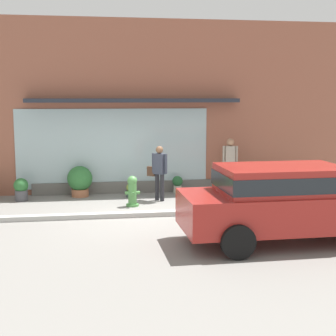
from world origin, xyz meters
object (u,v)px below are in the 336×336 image
Objects in this scene: potted_plant_window_center at (80,180)px; pedestrian_passerby at (230,161)px; potted_plant_by_entrance at (286,182)px; parked_car_red at (287,199)px; potted_plant_trailing_edge at (131,190)px; potted_plant_window_left at (258,179)px; fire_hydrant at (132,191)px; potted_plant_doorstep at (21,189)px; pedestrian_with_handbag at (159,169)px; potted_plant_corner_tall at (178,184)px.

pedestrian_passerby is at bearing -2.30° from potted_plant_window_center.
potted_plant_by_entrance is at bearing -2.06° from potted_plant_window_center.
potted_plant_window_center is (-4.61, 0.18, -0.51)m from pedestrian_passerby.
parked_car_red reaches higher than potted_plant_window_center.
potted_plant_window_left is at bearing -0.58° from potted_plant_trailing_edge.
potted_plant_doorstep is at bearing 159.27° from fire_hydrant.
pedestrian_with_handbag is 2.51m from potted_plant_window_center.
potted_plant_trailing_edge is at bearing 1.05° from potted_plant_doorstep.
pedestrian_with_handbag reaches higher than potted_plant_doorstep.
potted_plant_window_center is 6.45m from potted_plant_by_entrance.
fire_hydrant is 1.26m from potted_plant_trailing_edge.
fire_hydrant is 1.33× the size of potted_plant_by_entrance.
parked_car_red is 5.65m from potted_plant_by_entrance.
potted_plant_window_left is (4.00, 1.21, 0.02)m from fire_hydrant.
potted_plant_trailing_edge is at bearing -166.24° from pedestrian_passerby.
fire_hydrant is 4.18m from potted_plant_window_left.
potted_plant_by_entrance is (4.16, 0.71, -0.61)m from pedestrian_with_handbag.
parked_car_red is 7.89m from potted_plant_doorstep.
potted_plant_doorstep is at bearing -166.94° from pedestrian_passerby.
potted_plant_window_center is 5.48m from potted_plant_window_left.
potted_plant_by_entrance is (4.93, 0.09, 0.10)m from potted_plant_trailing_edge.
potted_plant_corner_tall is (0.71, 0.99, -0.62)m from pedestrian_with_handbag.
potted_plant_trailing_edge is at bearing -11.86° from potted_plant_window_center.
fire_hydrant is 4.86m from parked_car_red.
potted_plant_doorstep is at bearing -179.85° from potted_plant_window_left.
potted_plant_trailing_edge is (-3.10, -0.13, -0.79)m from pedestrian_passerby.
pedestrian_with_handbag is 0.93× the size of pedestrian_passerby.
potted_plant_trailing_edge is 0.46× the size of potted_plant_window_left.
potted_plant_corner_tall is at bearing 170.71° from potted_plant_window_left.
fire_hydrant is 0.49× the size of pedestrian_passerby.
potted_plant_window_center is 1.72m from potted_plant_doorstep.
potted_plant_window_center is at bearing 12.65° from potted_plant_doorstep.
potted_plant_corner_tall is at bearing 13.74° from potted_plant_trailing_edge.
parked_car_red is 5.69m from potted_plant_corner_tall.
parked_car_red is at bearing -61.00° from potted_plant_trailing_edge.
pedestrian_passerby is 0.38× the size of parked_car_red.
pedestrian_passerby is 5.27m from parked_car_red.
pedestrian_passerby is 6.32m from potted_plant_doorstep.
potted_plant_window_left is (7.14, 0.02, 0.10)m from potted_plant_doorstep.
potted_plant_window_left is at bearing 0.02° from pedestrian_passerby.
pedestrian_passerby is at bearing 85.97° from parked_car_red.
fire_hydrant is 1.54× the size of potted_plant_corner_tall.
pedestrian_passerby is 1.78m from potted_plant_corner_tall.
parked_car_red is 6.98m from potted_plant_window_center.
parked_car_red is at bearing -81.51° from pedestrian_passerby.
potted_plant_by_entrance is (2.09, 5.21, -0.60)m from parked_car_red.
fire_hydrant is 5.15m from potted_plant_by_entrance.
potted_plant_window_left is at bearing 16.76° from fire_hydrant.
fire_hydrant is at bearing 125.43° from parked_car_red.
potted_plant_by_entrance is (1.83, -0.05, -0.69)m from pedestrian_passerby.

